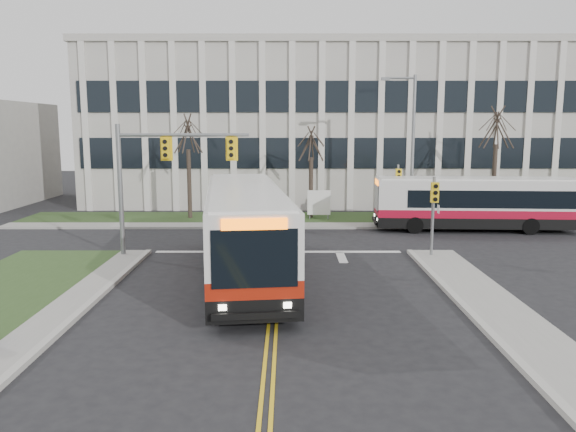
% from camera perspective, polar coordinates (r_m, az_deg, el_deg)
% --- Properties ---
extents(ground, '(120.00, 120.00, 0.00)m').
position_cam_1_polar(ground, '(19.64, -1.42, -8.93)').
color(ground, black).
rests_on(ground, ground).
extents(sidewalk_east, '(2.00, 26.00, 0.14)m').
position_cam_1_polar(sidewalk_east, '(16.50, 25.91, -13.19)').
color(sidewalk_east, '#9E9B93').
rests_on(sidewalk_east, ground).
extents(sidewalk_cross, '(44.00, 1.60, 0.14)m').
position_cam_1_polar(sidewalk_cross, '(34.70, 7.48, -0.99)').
color(sidewalk_cross, '#9E9B93').
rests_on(sidewalk_cross, ground).
extents(building_lawn, '(44.00, 5.00, 0.12)m').
position_cam_1_polar(building_lawn, '(37.44, 6.93, -0.26)').
color(building_lawn, '#2E471E').
rests_on(building_lawn, ground).
extents(office_building, '(40.00, 16.00, 12.00)m').
position_cam_1_polar(office_building, '(48.89, 5.36, 8.91)').
color(office_building, beige).
rests_on(office_building, ground).
extents(mast_arm_signal, '(6.11, 0.38, 6.20)m').
position_cam_1_polar(mast_arm_signal, '(26.61, -13.30, 4.91)').
color(mast_arm_signal, slate).
rests_on(mast_arm_signal, ground).
extents(signal_pole_near, '(0.34, 0.39, 3.80)m').
position_cam_1_polar(signal_pole_near, '(26.69, 14.58, 1.08)').
color(signal_pole_near, slate).
rests_on(signal_pole_near, ground).
extents(signal_pole_far, '(0.34, 0.39, 3.80)m').
position_cam_1_polar(signal_pole_far, '(34.92, 11.11, 3.01)').
color(signal_pole_far, slate).
rests_on(signal_pole_far, ground).
extents(streetlight, '(2.15, 0.25, 9.20)m').
position_cam_1_polar(streetlight, '(35.70, 12.31, 7.43)').
color(streetlight, slate).
rests_on(streetlight, ground).
extents(directory_sign, '(1.50, 0.12, 2.00)m').
position_cam_1_polar(directory_sign, '(36.56, 3.16, 1.33)').
color(directory_sign, slate).
rests_on(directory_sign, ground).
extents(tree_left, '(1.80, 1.80, 7.70)m').
position_cam_1_polar(tree_left, '(37.25, -10.13, 8.05)').
color(tree_left, '#42352B').
rests_on(tree_left, ground).
extents(tree_mid, '(1.80, 1.80, 6.82)m').
position_cam_1_polar(tree_mid, '(36.93, 2.37, 7.20)').
color(tree_mid, '#42352B').
rests_on(tree_mid, ground).
extents(tree_right, '(1.80, 1.80, 8.25)m').
position_cam_1_polar(tree_right, '(39.09, 20.45, 8.25)').
color(tree_right, '#42352B').
rests_on(tree_right, ground).
extents(bus_main, '(4.48, 13.68, 3.58)m').
position_cam_1_polar(bus_main, '(22.93, -4.41, -1.72)').
color(bus_main, silver).
rests_on(bus_main, ground).
extents(bus_cross, '(11.62, 3.16, 3.06)m').
position_cam_1_polar(bus_cross, '(34.78, 18.44, 1.08)').
color(bus_cross, silver).
rests_on(bus_cross, ground).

